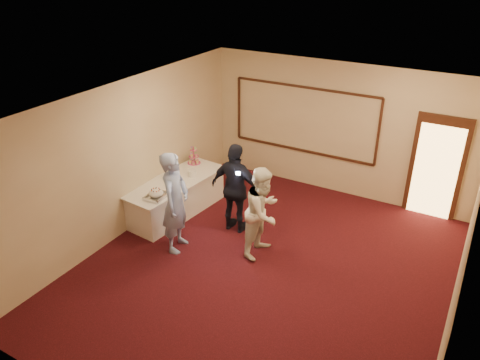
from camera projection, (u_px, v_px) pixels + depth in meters
name	position (u px, v px, depth m)	size (l,w,h in m)	color
floor	(264.00, 270.00, 8.29)	(7.00, 7.00, 0.00)	black
room_walls	(267.00, 166.00, 7.38)	(6.04, 7.04, 3.02)	beige
wall_molding	(304.00, 120.00, 10.62)	(3.45, 0.04, 1.55)	#351E10
doorway	(436.00, 168.00, 9.54)	(1.05, 0.07, 2.20)	#351E10
buffet_table	(176.00, 197.00, 9.90)	(1.16, 2.45, 0.77)	white
pavlova_tray	(156.00, 194.00, 9.02)	(0.37, 0.50, 0.18)	#A8ABAF
cupcake_stand	(194.00, 157.00, 10.43)	(0.30, 0.30, 0.44)	#C34378
plate_stack_a	(171.00, 176.00, 9.74)	(0.20, 0.20, 0.16)	white
plate_stack_b	(192.00, 173.00, 9.87)	(0.17, 0.17, 0.15)	white
tart	(175.00, 186.00, 9.44)	(0.25, 0.25, 0.05)	white
man	(175.00, 202.00, 8.48)	(0.71, 0.47, 1.95)	#89A0DC
woman	(263.00, 212.00, 8.40)	(0.84, 0.65, 1.72)	white
guest	(236.00, 189.00, 9.07)	(1.08, 0.45, 1.84)	black
camera_flash	(238.00, 173.00, 8.58)	(0.07, 0.04, 0.05)	white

